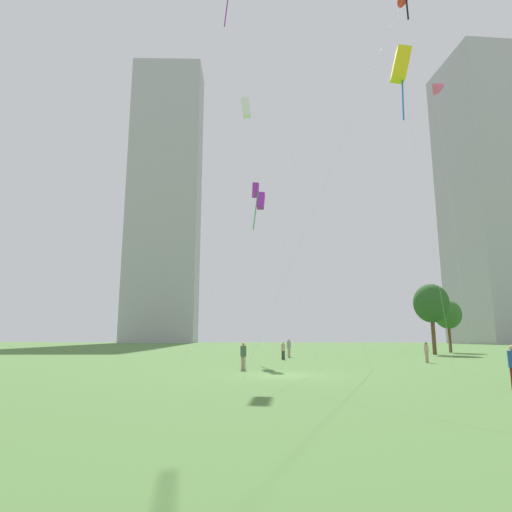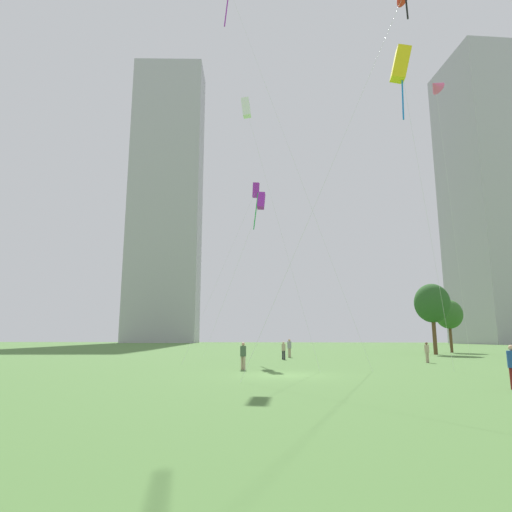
# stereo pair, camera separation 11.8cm
# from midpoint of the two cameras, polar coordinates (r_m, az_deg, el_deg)

# --- Properties ---
(ground) EXTENTS (280.00, 280.00, 0.00)m
(ground) POSITION_cam_midpoint_polar(r_m,az_deg,el_deg) (23.90, 3.92, -15.41)
(ground) COLOR #4C7538
(person_standing_0) EXTENTS (0.35, 0.35, 1.60)m
(person_standing_0) POSITION_cam_midpoint_polar(r_m,az_deg,el_deg) (40.09, 3.74, -12.14)
(person_standing_0) COLOR #2D2D33
(person_standing_0) RESTS_ON ground
(person_standing_2) EXTENTS (0.35, 0.35, 1.60)m
(person_standing_2) POSITION_cam_midpoint_polar(r_m,az_deg,el_deg) (37.60, 21.68, -11.54)
(person_standing_2) COLOR tan
(person_standing_2) RESTS_ON ground
(person_standing_3) EXTENTS (0.37, 0.37, 1.67)m
(person_standing_3) POSITION_cam_midpoint_polar(r_m,az_deg,el_deg) (27.74, -1.58, -12.76)
(person_standing_3) COLOR tan
(person_standing_3) RESTS_ON ground
(person_standing_4) EXTENTS (0.40, 0.40, 1.81)m
(person_standing_4) POSITION_cam_midpoint_polar(r_m,az_deg,el_deg) (44.31, 4.50, -11.83)
(person_standing_4) COLOR tan
(person_standing_4) RESTS_ON ground
(kite_flying_0) EXTENTS (4.92, 9.92, 17.48)m
(kite_flying_0) POSITION_cam_midpoint_polar(r_m,az_deg,el_deg) (44.30, 0.05, 8.45)
(kite_flying_0) COLOR silver
(kite_flying_0) RESTS_ON ground
(kite_flying_1) EXTENTS (2.85, 1.61, 20.84)m
(kite_flying_1) POSITION_cam_midpoint_polar(r_m,az_deg,el_deg) (32.47, 18.63, 22.74)
(kite_flying_1) COLOR silver
(kite_flying_1) RESTS_ON ground
(kite_flying_2) EXTENTS (5.74, 7.09, 21.72)m
(kite_flying_2) POSITION_cam_midpoint_polar(r_m,az_deg,el_deg) (38.23, -1.21, 18.89)
(kite_flying_2) COLOR silver
(kite_flying_2) RESTS_ON ground
(kite_flying_3) EXTENTS (7.33, 8.96, 15.11)m
(kite_flying_3) POSITION_cam_midpoint_polar(r_m,az_deg,el_deg) (39.90, 0.75, 7.24)
(kite_flying_3) COLOR silver
(kite_flying_3) RESTS_ON ground
(kite_flying_5) EXTENTS (3.23, 4.91, 25.38)m
(kite_flying_5) POSITION_cam_midpoint_polar(r_m,az_deg,el_deg) (45.66, 22.66, 19.94)
(kite_flying_5) COLOR silver
(kite_flying_5) RESTS_ON ground
(park_tree_0) EXTENTS (4.05, 4.05, 8.19)m
(park_tree_0) POSITION_cam_midpoint_polar(r_m,az_deg,el_deg) (55.17, 22.25, -5.81)
(park_tree_0) COLOR brown
(park_tree_0) RESTS_ON ground
(park_tree_1) EXTENTS (3.47, 3.47, 6.82)m
(park_tree_1) POSITION_cam_midpoint_polar(r_m,az_deg,el_deg) (62.68, 24.12, -7.04)
(park_tree_1) COLOR brown
(park_tree_1) RESTS_ON ground
(distant_highrise_0) EXTENTS (26.71, 17.99, 104.58)m
(distant_highrise_0) POSITION_cam_midpoint_polar(r_m,az_deg,el_deg) (164.45, -11.71, 7.43)
(distant_highrise_0) COLOR #A8A8AD
(distant_highrise_0) RESTS_ON ground
(distant_highrise_1) EXTENTS (19.51, 27.51, 90.04)m
(distant_highrise_1) POSITION_cam_midpoint_polar(r_m,az_deg,el_deg) (150.97, 27.54, 7.19)
(distant_highrise_1) COLOR #A8A8AD
(distant_highrise_1) RESTS_ON ground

